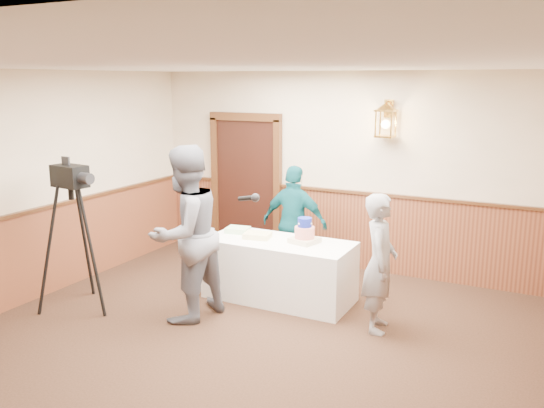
# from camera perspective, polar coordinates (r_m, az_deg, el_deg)

# --- Properties ---
(ground) EXTENTS (7.00, 7.00, 0.00)m
(ground) POSITION_cam_1_polar(r_m,az_deg,el_deg) (5.67, -5.70, -16.07)
(ground) COLOR black
(ground) RESTS_ON ground
(room_shell) EXTENTS (6.02, 7.02, 2.81)m
(room_shell) POSITION_cam_1_polar(r_m,az_deg,el_deg) (5.53, -3.96, 0.09)
(room_shell) COLOR beige
(room_shell) RESTS_ON ground
(display_table) EXTENTS (1.80, 0.80, 0.75)m
(display_table) POSITION_cam_1_polar(r_m,az_deg,el_deg) (7.16, 0.73, -6.56)
(display_table) COLOR white
(display_table) RESTS_ON ground
(tiered_cake) EXTENTS (0.36, 0.36, 0.31)m
(tiered_cake) POSITION_cam_1_polar(r_m,az_deg,el_deg) (6.94, 3.25, -2.89)
(tiered_cake) COLOR beige
(tiered_cake) RESTS_ON display_table
(sheet_cake_yellow) EXTENTS (0.36, 0.30, 0.07)m
(sheet_cake_yellow) POSITION_cam_1_polar(r_m,az_deg,el_deg) (7.16, -1.46, -3.13)
(sheet_cake_yellow) COLOR #EBE18C
(sheet_cake_yellow) RESTS_ON display_table
(sheet_cake_green) EXTENTS (0.32, 0.27, 0.07)m
(sheet_cake_green) POSITION_cam_1_polar(r_m,az_deg,el_deg) (7.43, -3.42, -2.57)
(sheet_cake_green) COLOR #ACDD9C
(sheet_cake_green) RESTS_ON display_table
(interviewer) EXTENTS (1.58, 1.08, 1.99)m
(interviewer) POSITION_cam_1_polar(r_m,az_deg,el_deg) (6.50, -8.58, -2.95)
(interviewer) COLOR slate
(interviewer) RESTS_ON ground
(baker) EXTENTS (0.48, 0.62, 1.52)m
(baker) POSITION_cam_1_polar(r_m,az_deg,el_deg) (6.30, 10.63, -5.76)
(baker) COLOR gray
(baker) RESTS_ON ground
(assistant_p) EXTENTS (0.93, 0.40, 1.57)m
(assistant_p) POSITION_cam_1_polar(r_m,az_deg,el_deg) (7.75, 2.25, -1.93)
(assistant_p) COLOR #0E5159
(assistant_p) RESTS_ON ground
(tv_camera_rig) EXTENTS (0.68, 0.63, 1.73)m
(tv_camera_rig) POSITION_cam_1_polar(r_m,az_deg,el_deg) (7.14, -18.93, -3.91)
(tv_camera_rig) COLOR black
(tv_camera_rig) RESTS_ON ground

